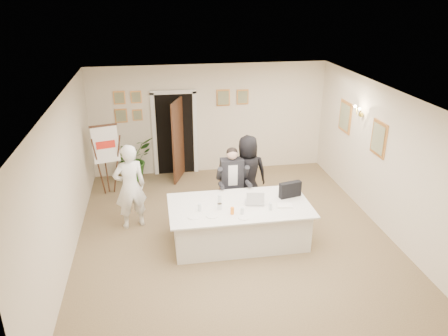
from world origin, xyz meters
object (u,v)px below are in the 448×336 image
Objects in this scene: conference_table at (239,223)px; steel_jug at (220,206)px; flip_chart at (107,163)px; laptop_bag at (290,190)px; seated_man at (232,182)px; laptop at (254,196)px; paper_stack at (284,205)px; standing_man at (130,187)px; potted_palm at (132,159)px; oj_glass at (232,211)px; standing_woman at (248,174)px.

conference_table is 0.59m from steel_jug.
laptop_bag is (3.64, -2.36, 0.15)m from flip_chart.
laptop is (0.22, -1.06, 0.16)m from seated_man.
laptop_bag reaches higher than paper_stack.
paper_stack is at bearing 141.15° from standing_man.
seated_man is 1.09m from laptop.
steel_jug is (1.68, -3.40, 0.28)m from potted_palm.
seated_man reaches higher than conference_table.
potted_palm is 3.90× the size of paper_stack.
paper_stack is at bearing 7.81° from oj_glass.
flip_chart is 1.53× the size of potted_palm.
laptop is 3.22× the size of steel_jug.
seated_man reaches higher than oj_glass.
oj_glass is (2.41, -2.86, 0.06)m from flip_chart.
potted_palm reaches higher than steel_jug.
standing_woman is at bearing 170.35° from standing_man.
conference_table is 9.42× the size of paper_stack.
steel_jug is at bearing -158.47° from laptop.
paper_stack is (3.43, -2.72, 0.01)m from flip_chart.
steel_jug is (2.22, -2.63, 0.05)m from flip_chart.
flip_chart is at bearing 130.18° from oj_glass.
laptop_bag is at bearing -32.91° from flip_chart.
laptop is 0.61m from oj_glass.
oj_glass is at bearing 68.97° from standing_woman.
laptop reaches higher than paper_stack.
flip_chart is 5.98× the size of paper_stack.
paper_stack is at bearing -38.45° from flip_chart.
paper_stack is at bearing -12.94° from conference_table.
laptop reaches higher than steel_jug.
paper_stack is at bearing -133.39° from laptop_bag.
conference_table is 0.59m from oj_glass.
seated_man is at bearing 111.28° from laptop.
potted_palm reaches higher than laptop.
flip_chart reaches higher than conference_table.
potted_palm reaches higher than paper_stack.
laptop_bag is at bearing 11.11° from steel_jug.
potted_palm is 2.50× the size of laptop_bag.
laptop_bag reaches higher than oj_glass.
conference_table is 1.16m from seated_man.
steel_jug is at bearing 59.46° from standing_woman.
potted_palm is (-2.50, 2.04, -0.30)m from standing_woman.
standing_man is at bearing 158.87° from paper_stack.
conference_table is at bearing 167.06° from paper_stack.
seated_man is 1.45m from oj_glass.
potted_palm is 4.04m from laptop.
laptop_bag is 1.33m from oj_glass.
potted_palm is 3.08× the size of laptop.
laptop_bag is 1.45m from steel_jug.
flip_chart is at bearing -125.12° from potted_palm.
flip_chart is at bearing -22.25° from standing_woman.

